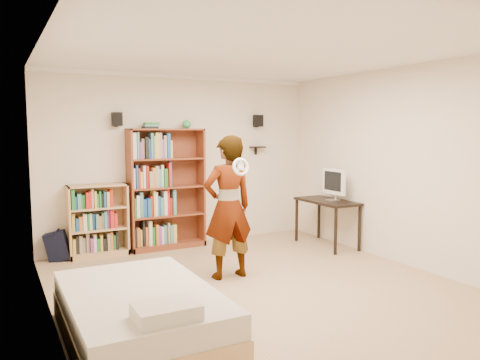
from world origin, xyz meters
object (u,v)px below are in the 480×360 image
object	(u,v)px
low_bookshelf	(98,220)
daybed	(140,308)
computer_desk	(327,223)
tall_bookshelf	(167,189)
person	(228,207)

from	to	relation	value
low_bookshelf	daybed	size ratio (longest dim) A/B	0.56
low_bookshelf	computer_desk	size ratio (longest dim) A/B	0.98
tall_bookshelf	daybed	xyz separation A→B (m)	(-1.29, -2.98, -0.65)
low_bookshelf	computer_desk	bearing A→B (deg)	-17.89
low_bookshelf	daybed	bearing A→B (deg)	-94.51
computer_desk	person	bearing A→B (deg)	-161.38
tall_bookshelf	computer_desk	size ratio (longest dim) A/B	1.73
computer_desk	daybed	bearing A→B (deg)	-151.84
daybed	low_bookshelf	bearing A→B (deg)	85.49
daybed	person	distance (m)	1.99
person	daybed	bearing A→B (deg)	38.40
low_bookshelf	daybed	world-z (taller)	low_bookshelf
person	tall_bookshelf	bearing A→B (deg)	-85.12
tall_bookshelf	person	xyz separation A→B (m)	(0.18, -1.77, -0.04)
daybed	person	size ratio (longest dim) A/B	1.06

